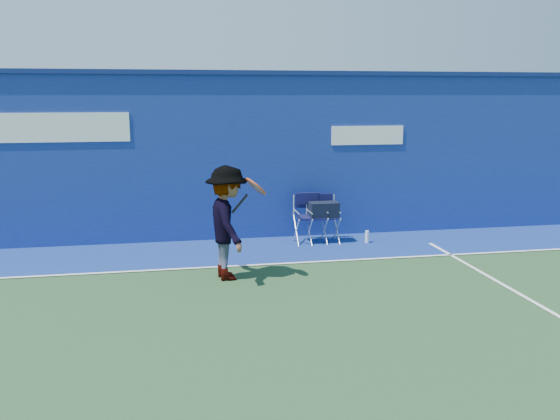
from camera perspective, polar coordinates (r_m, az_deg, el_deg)
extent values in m
plane|color=#254524|center=(6.30, -9.22, -13.97)|extent=(80.00, 80.00, 0.00)
cube|color=navy|center=(10.98, -10.15, 4.85)|extent=(24.00, 0.40, 3.00)
cube|color=navy|center=(10.93, -10.43, 12.90)|extent=(24.00, 0.50, 0.08)
cube|color=white|center=(11.34, 8.43, 7.12)|extent=(1.40, 0.02, 0.35)
cube|color=navy|center=(10.17, -9.80, -4.21)|extent=(24.00, 1.80, 0.01)
cube|color=white|center=(9.30, -9.72, -5.61)|extent=(24.00, 0.06, 0.01)
cube|color=#11123E|center=(10.70, 2.96, -0.69)|extent=(0.46, 0.39, 0.03)
cube|color=silver|center=(10.88, 2.69, 0.53)|extent=(0.53, 0.02, 0.38)
cube|color=#11123E|center=(10.87, 2.69, 0.93)|extent=(0.46, 0.02, 0.27)
cube|color=#11123E|center=(10.86, 2.69, 1.13)|extent=(0.38, 0.06, 0.21)
cube|color=#11123E|center=(10.76, 4.19, -0.70)|extent=(0.45, 0.38, 0.03)
cube|color=silver|center=(10.93, 3.90, 0.50)|extent=(0.52, 0.02, 0.38)
cube|color=#11123E|center=(10.92, 3.91, 0.89)|extent=(0.45, 0.02, 0.26)
cube|color=black|center=(10.70, 4.24, 0.01)|extent=(0.52, 0.30, 0.28)
cylinder|color=white|center=(10.87, 8.37, -2.58)|extent=(0.07, 0.07, 0.23)
imported|color=#EA4738|center=(8.58, -5.08, -1.25)|extent=(0.76, 1.15, 1.66)
torus|color=#BD4019|center=(8.42, -2.35, 2.27)|extent=(0.37, 0.43, 0.27)
cylinder|color=gray|center=(8.42, -2.35, 2.27)|extent=(0.30, 0.36, 0.22)
cylinder|color=black|center=(8.48, -3.89, 0.61)|extent=(0.26, 0.09, 0.27)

